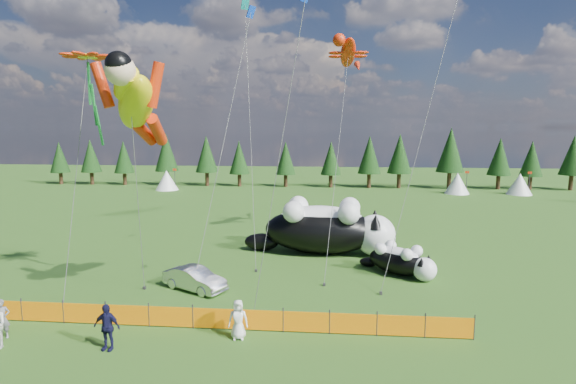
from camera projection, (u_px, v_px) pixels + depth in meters
The scene contains 16 objects.
ground at pixel (230, 303), 22.69m from camera, with size 160.00×160.00×0.00m, color #163C0A.
safety_fence at pixel (215, 318), 19.66m from camera, with size 22.06×0.06×1.10m.
tree_line at pixel (296, 160), 66.47m from camera, with size 90.00×4.00×8.00m, color black, non-canonical shape.
festival_tents at pixel (374, 182), 60.92m from camera, with size 50.00×3.20×2.80m, color white, non-canonical shape.
cat_large at pixel (327, 228), 31.42m from camera, with size 10.68×4.27×3.86m.
cat_small at pixel (401, 260), 26.92m from camera, with size 4.29×3.88×1.86m.
car at pixel (195, 279), 24.43m from camera, with size 1.31×3.77×1.24m, color silver.
spectator_a at pixel (2, 319), 18.79m from camera, with size 0.61×0.40×1.68m, color slate.
spectator_c at pixel (107, 327), 17.80m from camera, with size 1.11×0.57×1.89m, color #131334.
spectator_e at pixel (238, 320), 18.73m from camera, with size 0.83×0.54×1.69m, color white.
superhero_kite at pixel (136, 104), 20.82m from camera, with size 6.61×6.77×12.35m.
gecko_kite at pixel (348, 53), 32.93m from camera, with size 3.13×13.19×17.37m.
flower_kite at pixel (88, 60), 22.30m from camera, with size 3.49×4.13×12.48m.
diamond_kite_a at pixel (248, 28), 25.79m from camera, with size 3.04×4.68×16.33m.
diamond_kite_c at pixel (303, 15), 18.63m from camera, with size 2.77×0.94×14.94m.
diamond_kite_d at pixel (246, 17), 32.61m from camera, with size 2.48×8.23×19.36m.
Camera 1 is at (4.89, -21.30, 8.79)m, focal length 28.00 mm.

